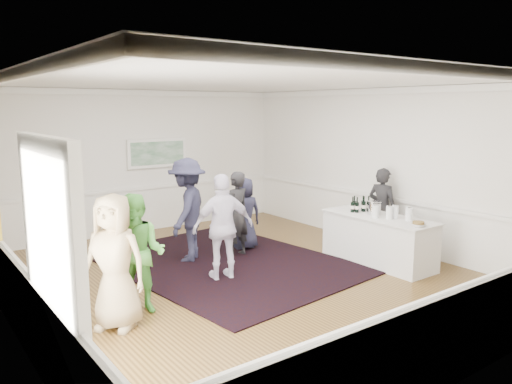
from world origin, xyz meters
TOP-DOWN VIEW (x-y plane):
  - floor at (0.00, 0.00)m, footprint 8.00×8.00m
  - ceiling at (0.00, 0.00)m, footprint 7.00×8.00m
  - wall_left at (-3.50, 0.00)m, footprint 0.02×8.00m
  - wall_right at (3.50, 0.00)m, footprint 0.02×8.00m
  - wall_back at (0.00, 4.00)m, footprint 7.00×0.02m
  - wall_front at (0.00, -4.00)m, footprint 7.00×0.02m
  - wainscoting at (0.00, 0.00)m, footprint 7.00×8.00m
  - doorway at (-3.45, -1.90)m, footprint 0.10×1.78m
  - landscape_painting at (0.40, 3.95)m, footprint 1.44×0.06m
  - area_rug at (0.21, 0.78)m, footprint 3.98×4.95m
  - serving_table at (2.47, -0.82)m, footprint 0.82×2.15m
  - bartender at (3.20, -0.28)m, footprint 0.49×0.66m
  - guest_tan at (-2.39, -0.64)m, footprint 0.99×1.01m
  - guest_green at (-1.95, -0.33)m, footprint 1.02×1.01m
  - guest_lilac at (-0.27, 0.12)m, footprint 1.10×0.65m
  - guest_dark_a at (-0.25, 1.37)m, footprint 1.37×1.37m
  - guest_dark_b at (0.61, 1.04)m, footprint 0.66×0.50m
  - guest_navy at (1.03, 1.38)m, footprint 0.78×0.59m
  - wine_bottles at (2.49, -0.34)m, footprint 0.40×0.23m
  - juice_pitchers at (2.49, -1.15)m, footprint 0.44×0.62m
  - ice_bucket at (2.51, -0.66)m, footprint 0.26×0.26m
  - nut_bowl at (2.37, -1.72)m, footprint 0.25×0.25m

SIDE VIEW (x-z plane):
  - floor at x=0.00m, z-range 0.00..0.00m
  - area_rug at x=0.21m, z-range 0.00..0.02m
  - serving_table at x=2.47m, z-range 0.00..0.87m
  - wainscoting at x=0.00m, z-range 0.00..1.00m
  - guest_navy at x=1.03m, z-range 0.00..1.45m
  - guest_dark_b at x=0.61m, z-range 0.00..1.63m
  - bartender at x=3.20m, z-range 0.00..1.64m
  - guest_green at x=-1.95m, z-range 0.00..1.66m
  - guest_lilac at x=-0.27m, z-range 0.00..1.75m
  - guest_tan at x=-2.39m, z-range 0.00..1.76m
  - nut_bowl at x=2.37m, z-range 0.87..0.95m
  - guest_dark_a at x=-0.25m, z-range 0.00..1.91m
  - ice_bucket at x=2.51m, z-range 0.86..1.11m
  - juice_pitchers at x=2.49m, z-range 0.87..1.11m
  - wine_bottles at x=2.49m, z-range 0.87..1.18m
  - doorway at x=-3.45m, z-range 0.14..2.70m
  - wall_left at x=-3.50m, z-range 0.00..3.20m
  - wall_right at x=3.50m, z-range 0.00..3.20m
  - wall_back at x=0.00m, z-range 0.00..3.20m
  - wall_front at x=0.00m, z-range 0.00..3.20m
  - landscape_painting at x=0.40m, z-range 1.45..2.11m
  - ceiling at x=0.00m, z-range 3.19..3.21m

